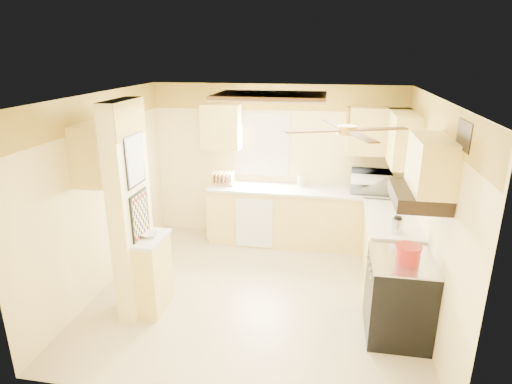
% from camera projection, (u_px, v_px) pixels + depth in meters
% --- Properties ---
extents(floor, '(4.00, 4.00, 0.00)m').
position_uv_depth(floor, '(255.00, 293.00, 5.55)').
color(floor, '#C2B086').
rests_on(floor, ground).
extents(ceiling, '(4.00, 4.00, 0.00)m').
position_uv_depth(ceiling, '(255.00, 97.00, 4.76)').
color(ceiling, white).
rests_on(ceiling, wall_back).
extents(wall_back, '(4.00, 0.00, 4.00)m').
position_uv_depth(wall_back, '(276.00, 163.00, 6.93)').
color(wall_back, '#FFE79B').
rests_on(wall_back, floor).
extents(wall_front, '(4.00, 0.00, 4.00)m').
position_uv_depth(wall_front, '(213.00, 282.00, 3.38)').
color(wall_front, '#FFE79B').
rests_on(wall_front, floor).
extents(wall_left, '(0.00, 3.80, 3.80)m').
position_uv_depth(wall_left, '(102.00, 193.00, 5.48)').
color(wall_left, '#FFE79B').
rests_on(wall_left, floor).
extents(wall_right, '(0.00, 3.80, 3.80)m').
position_uv_depth(wall_right, '(430.00, 212.00, 4.82)').
color(wall_right, '#FFE79B').
rests_on(wall_right, floor).
extents(wallpaper_border, '(4.00, 0.02, 0.40)m').
position_uv_depth(wallpaper_border, '(277.00, 97.00, 6.58)').
color(wallpaper_border, '#FFDE4B').
rests_on(wallpaper_border, wall_back).
extents(partition_column, '(0.20, 0.70, 2.50)m').
position_uv_depth(partition_column, '(130.00, 211.00, 4.86)').
color(partition_column, '#FFE79B').
rests_on(partition_column, floor).
extents(partition_ledge, '(0.25, 0.55, 0.90)m').
position_uv_depth(partition_ledge, '(154.00, 275.00, 5.08)').
color(partition_ledge, '#FFE279').
rests_on(partition_ledge, floor).
extents(ledge_top, '(0.28, 0.58, 0.04)m').
position_uv_depth(ledge_top, '(151.00, 239.00, 4.93)').
color(ledge_top, silver).
rests_on(ledge_top, partition_ledge).
extents(lower_cabinets_back, '(3.00, 0.60, 0.90)m').
position_uv_depth(lower_cabinets_back, '(304.00, 218.00, 6.82)').
color(lower_cabinets_back, '#FFE279').
rests_on(lower_cabinets_back, floor).
extents(lower_cabinets_right, '(0.60, 1.40, 0.90)m').
position_uv_depth(lower_cabinets_right, '(389.00, 251.00, 5.69)').
color(lower_cabinets_right, '#FFE279').
rests_on(lower_cabinets_right, floor).
extents(countertop_back, '(3.04, 0.64, 0.04)m').
position_uv_depth(countertop_back, '(305.00, 190.00, 6.66)').
color(countertop_back, silver).
rests_on(countertop_back, lower_cabinets_back).
extents(countertop_right, '(0.64, 1.44, 0.04)m').
position_uv_depth(countertop_right, '(392.00, 218.00, 5.54)').
color(countertop_right, silver).
rests_on(countertop_right, lower_cabinets_right).
extents(dishwasher_panel, '(0.58, 0.02, 0.80)m').
position_uv_depth(dishwasher_panel, '(254.00, 223.00, 6.66)').
color(dishwasher_panel, white).
rests_on(dishwasher_panel, lower_cabinets_back).
extents(window, '(0.92, 0.02, 1.02)m').
position_uv_depth(window, '(261.00, 145.00, 6.86)').
color(window, white).
rests_on(window, wall_back).
extents(upper_cab_back_left, '(0.60, 0.35, 0.70)m').
position_uv_depth(upper_cab_back_left, '(221.00, 127.00, 6.72)').
color(upper_cab_back_left, '#FFE279').
rests_on(upper_cab_back_left, wall_back).
extents(upper_cab_back_right, '(0.90, 0.35, 0.70)m').
position_uv_depth(upper_cab_back_right, '(379.00, 131.00, 6.32)').
color(upper_cab_back_right, '#FFE279').
rests_on(upper_cab_back_right, wall_back).
extents(upper_cab_right, '(0.35, 1.00, 0.70)m').
position_uv_depth(upper_cab_right, '(403.00, 138.00, 5.83)').
color(upper_cab_right, '#FFE279').
rests_on(upper_cab_right, wall_right).
extents(upper_cab_left_wall, '(0.35, 0.75, 0.70)m').
position_uv_depth(upper_cab_left_wall, '(99.00, 152.00, 5.03)').
color(upper_cab_left_wall, '#FFE279').
rests_on(upper_cab_left_wall, wall_left).
extents(upper_cab_over_stove, '(0.35, 0.76, 0.52)m').
position_uv_depth(upper_cab_over_stove, '(432.00, 164.00, 4.12)').
color(upper_cab_over_stove, '#FFE279').
rests_on(upper_cab_over_stove, wall_right).
extents(stove, '(0.68, 0.77, 0.92)m').
position_uv_depth(stove, '(399.00, 297.00, 4.61)').
color(stove, black).
rests_on(stove, floor).
extents(range_hood, '(0.50, 0.76, 0.14)m').
position_uv_depth(range_hood, '(418.00, 196.00, 4.24)').
color(range_hood, black).
rests_on(range_hood, upper_cab_over_stove).
extents(poster_menu, '(0.02, 0.42, 0.57)m').
position_uv_depth(poster_menu, '(135.00, 160.00, 4.66)').
color(poster_menu, black).
rests_on(poster_menu, partition_column).
extents(poster_nashville, '(0.02, 0.42, 0.57)m').
position_uv_depth(poster_nashville, '(140.00, 216.00, 4.86)').
color(poster_nashville, black).
rests_on(poster_nashville, partition_column).
extents(ceiling_light_panel, '(1.35, 0.95, 0.06)m').
position_uv_depth(ceiling_light_panel, '(271.00, 96.00, 5.22)').
color(ceiling_light_panel, brown).
rests_on(ceiling_light_panel, ceiling).
extents(ceiling_fan, '(1.15, 1.15, 0.26)m').
position_uv_depth(ceiling_fan, '(347.00, 129.00, 4.01)').
color(ceiling_fan, gold).
rests_on(ceiling_fan, ceiling).
extents(vent_grate, '(0.02, 0.40, 0.25)m').
position_uv_depth(vent_grate, '(465.00, 135.00, 3.66)').
color(vent_grate, black).
rests_on(vent_grate, wall_right).
extents(microwave, '(0.61, 0.43, 0.33)m').
position_uv_depth(microwave, '(371.00, 182.00, 6.46)').
color(microwave, white).
rests_on(microwave, countertop_back).
extents(bowl, '(0.23, 0.23, 0.05)m').
position_uv_depth(bowl, '(149.00, 234.00, 4.95)').
color(bowl, white).
rests_on(bowl, ledge_top).
extents(dutch_oven, '(0.27, 0.27, 0.18)m').
position_uv_depth(dutch_oven, '(408.00, 253.00, 4.39)').
color(dutch_oven, '#A61E1A').
rests_on(dutch_oven, stove).
extents(kettle, '(0.13, 0.13, 0.20)m').
position_uv_depth(kettle, '(397.00, 225.00, 5.02)').
color(kettle, silver).
rests_on(kettle, countertop_right).
extents(dish_rack, '(0.35, 0.27, 0.20)m').
position_uv_depth(dish_rack, '(223.00, 180.00, 6.85)').
color(dish_rack, tan).
rests_on(dish_rack, countertop_back).
extents(utensil_crock, '(0.12, 0.12, 0.24)m').
position_uv_depth(utensil_crock, '(301.00, 181.00, 6.77)').
color(utensil_crock, white).
rests_on(utensil_crock, countertop_back).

